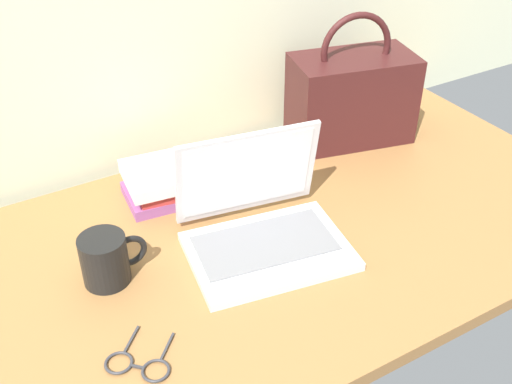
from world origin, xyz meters
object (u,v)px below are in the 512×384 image
coffee_mug (106,259)px  eyeglasses (138,365)px  laptop (262,223)px  handbag (352,96)px  book_stack (169,181)px

coffee_mug → eyeglasses: bearing=-97.6°
laptop → eyeglasses: (-0.33, -0.17, -0.04)m
laptop → handbag: handbag is taller
eyeglasses → handbag: size_ratio=0.42×
laptop → book_stack: (-0.10, 0.24, -0.01)m
book_stack → coffee_mug: bearing=-137.1°
laptop → handbag: (0.41, 0.26, 0.07)m
eyeglasses → book_stack: book_stack is taller
book_stack → eyeglasses: bearing=-119.8°
handbag → book_stack: (-0.51, -0.01, -0.08)m
coffee_mug → book_stack: 0.29m
coffee_mug → book_stack: coffee_mug is taller
handbag → book_stack: 0.51m
coffee_mug → handbag: bearing=16.2°
laptop → book_stack: 0.26m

